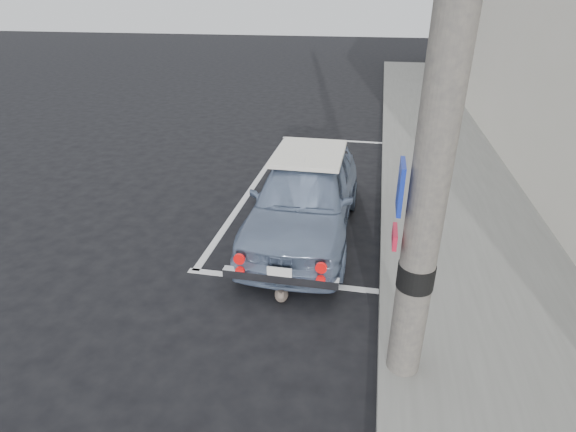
# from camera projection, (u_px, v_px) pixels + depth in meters

# --- Properties ---
(ground) EXTENTS (80.00, 80.00, 0.00)m
(ground) POSITION_uv_depth(u_px,v_px,m) (262.00, 260.00, 6.98)
(ground) COLOR black
(ground) RESTS_ON ground
(sidewalk) EXTENTS (2.80, 40.00, 0.15)m
(sidewalk) POSITION_uv_depth(u_px,v_px,m) (459.00, 217.00, 8.15)
(sidewalk) COLOR slate
(sidewalk) RESTS_ON ground
(pline_rear) EXTENTS (3.00, 0.12, 0.01)m
(pline_rear) POSITION_uv_depth(u_px,v_px,m) (287.00, 281.00, 6.45)
(pline_rear) COLOR silver
(pline_rear) RESTS_ON ground
(pline_front) EXTENTS (3.00, 0.12, 0.01)m
(pline_front) POSITION_uv_depth(u_px,v_px,m) (335.00, 140.00, 12.60)
(pline_front) COLOR silver
(pline_front) RESTS_ON ground
(pline_side) EXTENTS (0.12, 7.00, 0.01)m
(pline_side) POSITION_uv_depth(u_px,v_px,m) (255.00, 183.00, 9.76)
(pline_side) COLOR silver
(pline_side) RESTS_ON ground
(utility_pole) EXTENTS (0.44, 0.36, 7.00)m
(utility_pole) POSITION_uv_depth(u_px,v_px,m) (451.00, 40.00, 3.35)
(utility_pole) COLOR #4C4947
(utility_pole) RESTS_ON ground
(retro_coupe) EXTENTS (1.64, 4.06, 1.38)m
(retro_coupe) POSITION_uv_depth(u_px,v_px,m) (305.00, 196.00, 7.46)
(retro_coupe) COLOR slate
(retro_coupe) RESTS_ON ground
(cat) EXTENTS (0.23, 0.42, 0.22)m
(cat) POSITION_uv_depth(u_px,v_px,m) (281.00, 294.00, 6.02)
(cat) COLOR #6D6053
(cat) RESTS_ON ground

